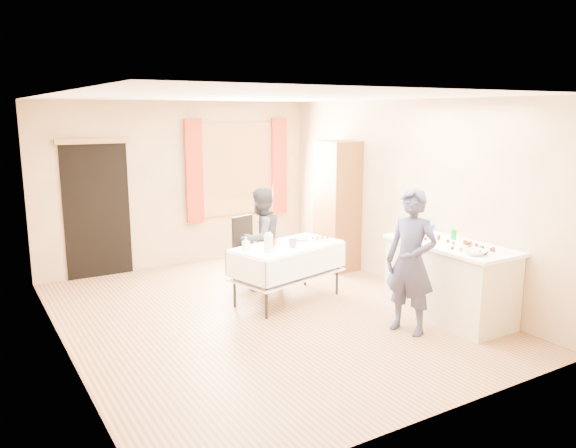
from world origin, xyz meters
TOP-DOWN VIEW (x-y plane):
  - floor at (0.00, 0.00)m, footprint 4.50×5.50m
  - ceiling at (0.00, 0.00)m, footprint 4.50×5.50m
  - wall_back at (0.00, 2.76)m, footprint 4.50×0.02m
  - wall_front at (0.00, -2.76)m, footprint 4.50×0.02m
  - wall_left at (-2.26, 0.00)m, footprint 0.02×5.50m
  - wall_right at (2.26, 0.00)m, footprint 0.02×5.50m
  - window_frame at (1.00, 2.72)m, footprint 1.32×0.06m
  - window_pane at (1.00, 2.71)m, footprint 1.20×0.02m
  - curtain_left at (0.22, 2.67)m, footprint 0.28×0.06m
  - curtain_right at (1.78, 2.67)m, footprint 0.28×0.06m
  - doorway at (-1.30, 2.73)m, footprint 0.95×0.04m
  - door_lintel at (-1.30, 2.70)m, footprint 1.05×0.06m
  - cabinet at (1.99, 1.24)m, footprint 0.50×0.60m
  - counter at (1.89, -1.19)m, footprint 0.75×1.58m
  - party_table at (0.53, 0.31)m, footprint 1.60×1.08m
  - chair at (0.53, 1.38)m, footprint 0.48×0.48m
  - girl at (1.15, -1.30)m, footprint 0.84×0.76m
  - woman at (0.48, 0.94)m, footprint 1.02×0.95m
  - soda_can at (2.06, -1.06)m, footprint 0.08×0.08m
  - mixing_bowl at (1.69, -1.71)m, footprint 0.40×0.40m
  - foam_block at (1.86, -0.60)m, footprint 0.17×0.14m
  - blue_basket at (2.09, -0.49)m, footprint 0.34×0.27m
  - pitcher at (0.13, 0.10)m, footprint 0.13×0.13m
  - cup_red at (0.30, 0.34)m, footprint 0.15×0.15m
  - cup_rainbow at (0.52, 0.16)m, footprint 0.21×0.21m
  - small_bowl at (0.83, 0.45)m, footprint 0.36×0.36m
  - pastry_tray at (1.04, 0.31)m, footprint 0.30×0.23m
  - bottle at (-0.06, 0.33)m, footprint 0.09×0.10m
  - cake_balls at (1.89, -1.40)m, footprint 0.44×0.98m

SIDE VIEW (x-z plane):
  - floor at x=0.00m, z-range -0.02..0.00m
  - chair at x=0.53m, z-range -0.19..0.75m
  - party_table at x=0.53m, z-range 0.07..0.82m
  - counter at x=1.89m, z-range 0.00..0.91m
  - woman at x=0.48m, z-range 0.00..1.43m
  - pastry_tray at x=1.04m, z-range 0.75..0.77m
  - small_bowl at x=0.83m, z-range 0.75..0.81m
  - cup_rainbow at x=0.52m, z-range 0.75..0.86m
  - cup_red at x=0.30m, z-range 0.75..0.86m
  - girl at x=1.15m, z-range 0.00..1.63m
  - bottle at x=-0.06m, z-range 0.75..0.92m
  - pitcher at x=0.13m, z-range 0.75..0.97m
  - cake_balls at x=1.89m, z-range 0.91..0.95m
  - mixing_bowl at x=1.69m, z-range 0.91..0.97m
  - foam_block at x=1.86m, z-range 0.91..0.99m
  - blue_basket at x=2.09m, z-range 0.91..0.99m
  - soda_can at x=2.06m, z-range 0.91..1.03m
  - cabinet at x=1.99m, z-range 0.00..2.00m
  - doorway at x=-1.30m, z-range 0.00..2.00m
  - wall_back at x=0.00m, z-range 0.00..2.60m
  - wall_front at x=0.00m, z-range 0.00..2.60m
  - wall_left at x=-2.26m, z-range 0.00..2.60m
  - wall_right at x=2.26m, z-range 0.00..2.60m
  - window_frame at x=1.00m, z-range 0.74..2.26m
  - window_pane at x=1.00m, z-range 0.80..2.20m
  - curtain_left at x=0.22m, z-range 0.67..2.33m
  - curtain_right at x=1.78m, z-range 0.67..2.33m
  - door_lintel at x=-1.30m, z-range 1.98..2.06m
  - ceiling at x=0.00m, z-range 2.60..2.62m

